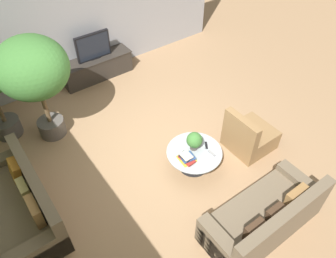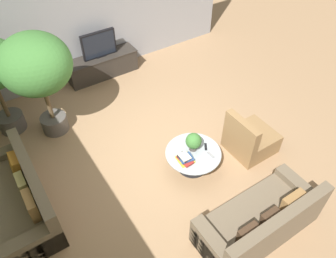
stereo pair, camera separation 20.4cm
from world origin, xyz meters
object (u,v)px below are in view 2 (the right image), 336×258
Objects in this scene: couch_near_entry at (260,222)px; potted_plant_tabletop at (194,141)px; armchair_wicker at (250,139)px; potted_palm_corner at (36,68)px; coffee_table at (193,157)px; couch_by_wall at (20,199)px; television at (99,45)px; media_console at (102,65)px.

potted_plant_tabletop is at bearing -89.12° from couch_near_entry.
potted_plant_tabletop is at bearing 74.43° from armchair_wicker.
coffee_table is at bearing -53.14° from potted_palm_corner.
couch_near_entry is at bearing -65.16° from potted_palm_corner.
armchair_wicker reaches higher than couch_near_entry.
potted_plant_tabletop is (0.04, 0.07, 0.31)m from coffee_table.
coffee_table is at bearing 78.30° from armchair_wicker.
coffee_table is 1.15m from armchair_wicker.
potted_palm_corner reaches higher than couch_by_wall.
couch_by_wall is at bearing 75.60° from armchair_wicker.
television is 0.41× the size of couch_by_wall.
potted_palm_corner is at bearing -143.12° from media_console.
couch_by_wall is 1.06× the size of couch_near_entry.
couch_near_entry is 2.20× the size of armchair_wicker.
coffee_table is at bearing -88.27° from television.
potted_palm_corner reaches higher than coffee_table.
potted_palm_corner is 5.99× the size of potted_plant_tabletop.
television reaches higher than potted_plant_tabletop.
couch_by_wall is at bearing 166.05° from potted_plant_tabletop.
couch_near_entry is at bearing -88.04° from media_console.
television is at bearing -90.00° from media_console.
media_console is 3.95m from armchair_wicker.
armchair_wicker is at bearing -41.60° from potted_palm_corner.
television is (0.00, -0.00, 0.55)m from media_console.
couch_near_entry is 1.71m from armchair_wicker.
potted_plant_tabletop reaches higher than coffee_table.
armchair_wicker is (1.06, 1.34, -0.01)m from couch_near_entry.
coffee_table is 3.12m from potted_palm_corner.
coffee_table is 1.57m from couch_near_entry.
television is 0.94× the size of armchair_wicker.
television is at bearing 91.73° from coffee_table.
couch_by_wall is at bearing -134.39° from television.
television is 0.39× the size of potted_palm_corner.
coffee_table is 0.32m from potted_plant_tabletop.
armchair_wicker is at bearing -71.76° from media_console.
television reaches higher than coffee_table.
media_console is 3.52m from coffee_table.
couch_by_wall is 5.74× the size of potted_plant_tabletop.
television reaches higher than couch_by_wall.
couch_near_entry is (0.07, -1.57, 0.02)m from coffee_table.
couch_by_wall and couch_near_entry have the same top height.
coffee_table is 0.52× the size of couch_near_entry.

